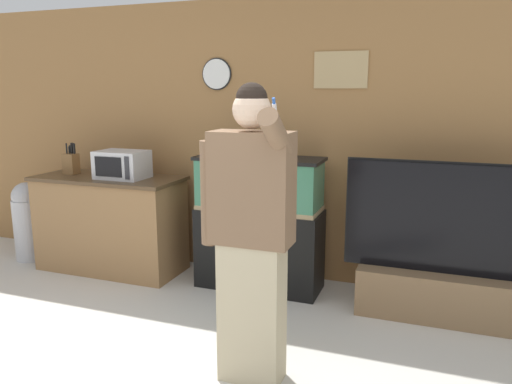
{
  "coord_description": "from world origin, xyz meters",
  "views": [
    {
      "loc": [
        1.29,
        -1.69,
        1.79
      ],
      "look_at": [
        0.07,
        1.63,
        1.05
      ],
      "focal_mm": 35.0,
      "sensor_mm": 36.0,
      "label": 1
    }
  ],
  "objects_px": {
    "microwave": "(122,165)",
    "aquarium_on_stand": "(259,223)",
    "knife_block": "(71,163)",
    "trash_bin": "(28,220)",
    "counter_island": "(111,223)",
    "person_standing": "(250,233)",
    "tv_on_stand": "(446,275)"
  },
  "relations": [
    {
      "from": "person_standing",
      "to": "trash_bin",
      "type": "height_order",
      "value": "person_standing"
    },
    {
      "from": "tv_on_stand",
      "to": "person_standing",
      "type": "height_order",
      "value": "person_standing"
    },
    {
      "from": "knife_block",
      "to": "tv_on_stand",
      "type": "relative_size",
      "value": 0.19
    },
    {
      "from": "tv_on_stand",
      "to": "person_standing",
      "type": "xyz_separation_m",
      "value": [
        -1.14,
        -1.31,
        0.59
      ]
    },
    {
      "from": "counter_island",
      "to": "tv_on_stand",
      "type": "xyz_separation_m",
      "value": [
        3.14,
        -0.03,
        -0.11
      ]
    },
    {
      "from": "knife_block",
      "to": "aquarium_on_stand",
      "type": "relative_size",
      "value": 0.26
    },
    {
      "from": "tv_on_stand",
      "to": "counter_island",
      "type": "bearing_deg",
      "value": 179.43
    },
    {
      "from": "trash_bin",
      "to": "aquarium_on_stand",
      "type": "bearing_deg",
      "value": 2.61
    },
    {
      "from": "aquarium_on_stand",
      "to": "tv_on_stand",
      "type": "relative_size",
      "value": 0.75
    },
    {
      "from": "microwave",
      "to": "aquarium_on_stand",
      "type": "bearing_deg",
      "value": 3.81
    },
    {
      "from": "microwave",
      "to": "person_standing",
      "type": "bearing_deg",
      "value": -36.1
    },
    {
      "from": "trash_bin",
      "to": "knife_block",
      "type": "bearing_deg",
      "value": 5.98
    },
    {
      "from": "counter_island",
      "to": "person_standing",
      "type": "relative_size",
      "value": 0.8
    },
    {
      "from": "knife_block",
      "to": "trash_bin",
      "type": "xyz_separation_m",
      "value": [
        -0.56,
        -0.06,
        -0.63
      ]
    },
    {
      "from": "counter_island",
      "to": "tv_on_stand",
      "type": "relative_size",
      "value": 0.91
    },
    {
      "from": "counter_island",
      "to": "person_standing",
      "type": "bearing_deg",
      "value": -33.85
    },
    {
      "from": "counter_island",
      "to": "person_standing",
      "type": "xyz_separation_m",
      "value": [
        2.0,
        -1.34,
        0.48
      ]
    },
    {
      "from": "person_standing",
      "to": "trash_bin",
      "type": "bearing_deg",
      "value": 156.71
    },
    {
      "from": "person_standing",
      "to": "trash_bin",
      "type": "distance_m",
      "value": 3.31
    },
    {
      "from": "tv_on_stand",
      "to": "trash_bin",
      "type": "xyz_separation_m",
      "value": [
        -4.14,
        -0.02,
        0.07
      ]
    },
    {
      "from": "microwave",
      "to": "aquarium_on_stand",
      "type": "xyz_separation_m",
      "value": [
        1.36,
        0.09,
        -0.47
      ]
    },
    {
      "from": "knife_block",
      "to": "trash_bin",
      "type": "height_order",
      "value": "knife_block"
    },
    {
      "from": "microwave",
      "to": "person_standing",
      "type": "height_order",
      "value": "person_standing"
    },
    {
      "from": "counter_island",
      "to": "trash_bin",
      "type": "height_order",
      "value": "counter_island"
    },
    {
      "from": "counter_island",
      "to": "knife_block",
      "type": "bearing_deg",
      "value": 178.43
    },
    {
      "from": "knife_block",
      "to": "trash_bin",
      "type": "relative_size",
      "value": 0.38
    },
    {
      "from": "microwave",
      "to": "person_standing",
      "type": "distance_m",
      "value": 2.24
    },
    {
      "from": "knife_block",
      "to": "microwave",
      "type": "bearing_deg",
      "value": -3.0
    },
    {
      "from": "counter_island",
      "to": "trash_bin",
      "type": "distance_m",
      "value": 1.01
    },
    {
      "from": "knife_block",
      "to": "tv_on_stand",
      "type": "height_order",
      "value": "knife_block"
    },
    {
      "from": "microwave",
      "to": "aquarium_on_stand",
      "type": "relative_size",
      "value": 0.39
    },
    {
      "from": "aquarium_on_stand",
      "to": "trash_bin",
      "type": "relative_size",
      "value": 1.45
    }
  ]
}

